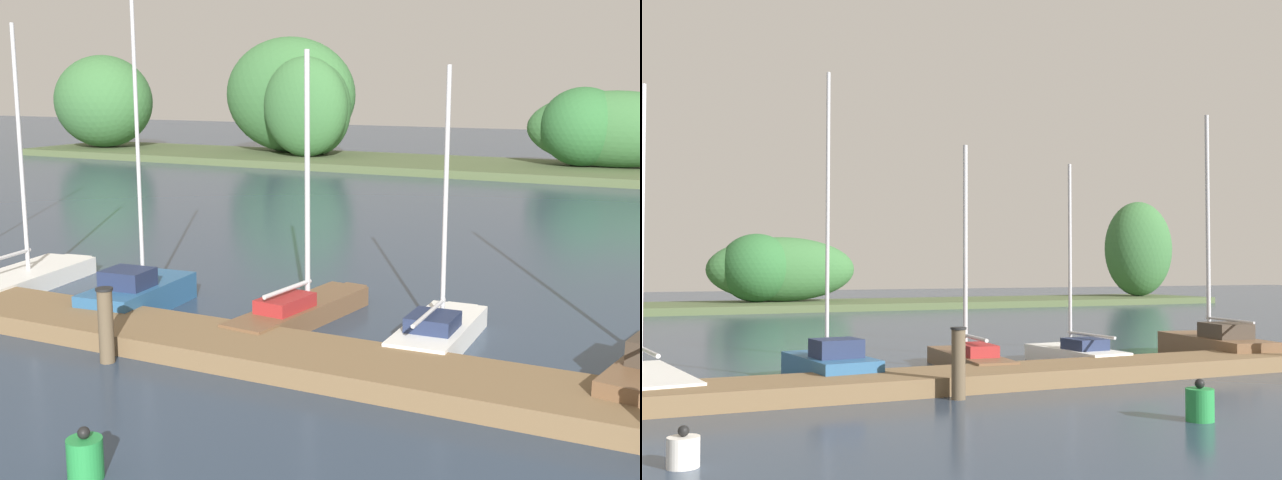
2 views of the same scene
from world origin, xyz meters
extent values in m
cube|color=brown|center=(0.00, 10.85, 0.17)|extent=(19.05, 1.80, 0.35)
cube|color=#4C5B38|center=(0.00, 41.74, 0.20)|extent=(63.15, 8.00, 0.40)
ellipsoid|color=#386B38|center=(3.48, 42.83, 2.29)|extent=(8.65, 3.36, 3.79)
ellipsoid|color=#386B38|center=(-12.83, 42.34, 3.07)|extent=(4.01, 3.62, 5.34)
ellipsoid|color=#2D6633|center=(1.98, 42.72, 2.38)|extent=(4.26, 4.14, 3.96)
ellipsoid|color=#386B38|center=(-27.74, 41.28, 3.33)|extent=(6.64, 5.57, 5.86)
ellipsoid|color=#386B38|center=(-15.20, 43.40, 3.81)|extent=(8.37, 4.93, 6.81)
ellipsoid|color=#386B38|center=(-12.95, 41.15, 3.20)|extent=(5.13, 3.10, 5.60)
cube|color=white|center=(-5.21, 12.64, 0.20)|extent=(1.91, 4.07, 0.40)
cube|color=white|center=(-5.46, 14.39, 0.18)|extent=(0.89, 1.07, 0.34)
cylinder|color=#B7B7BC|center=(-5.25, 12.93, 3.16)|extent=(0.10, 0.10, 5.52)
cylinder|color=#B7B7BC|center=(-5.14, 12.13, 0.84)|extent=(0.33, 1.79, 0.08)
cube|color=#285684|center=(-1.67, 12.44, 0.29)|extent=(1.47, 2.84, 0.57)
cube|color=#285684|center=(-1.79, 13.66, 0.26)|extent=(0.73, 0.74, 0.49)
cube|color=#1E2847|center=(-1.64, 12.10, 0.76)|extent=(0.98, 0.90, 0.37)
cylinder|color=#B7B7BC|center=(-1.69, 12.65, 3.51)|extent=(0.08, 0.08, 5.88)
cube|color=brown|center=(1.77, 13.10, 0.20)|extent=(1.30, 3.92, 0.40)
cube|color=brown|center=(1.94, 14.82, 0.18)|extent=(0.60, 1.01, 0.34)
cube|color=maroon|center=(1.72, 12.62, 0.53)|extent=(0.80, 1.22, 0.26)
cylinder|color=#B7B7BC|center=(1.80, 13.38, 2.83)|extent=(0.11, 0.11, 4.86)
cylinder|color=#B7B7BC|center=(1.73, 12.71, 0.79)|extent=(0.24, 1.51, 0.09)
cube|color=white|center=(4.62, 13.06, 0.20)|extent=(1.22, 3.05, 0.40)
cube|color=white|center=(4.56, 14.41, 0.18)|extent=(0.63, 0.78, 0.34)
cube|color=#1E2847|center=(4.64, 12.68, 0.54)|extent=(0.85, 0.94, 0.26)
cylinder|color=#B7B7BC|center=(4.61, 13.28, 2.68)|extent=(0.09, 0.09, 4.55)
cylinder|color=#B7B7BC|center=(4.65, 12.45, 0.77)|extent=(0.16, 1.85, 0.07)
cylinder|color=brown|center=(-0.06, 9.64, 0.63)|extent=(0.25, 0.25, 1.25)
cylinder|color=black|center=(-0.06, 9.64, 1.27)|extent=(0.29, 0.29, 0.04)
cylinder|color=#23843D|center=(2.52, 6.29, 0.25)|extent=(0.43, 0.43, 0.50)
sphere|color=black|center=(2.52, 6.29, 0.58)|extent=(0.15, 0.15, 0.15)
camera|label=1|loc=(9.21, -0.68, 4.69)|focal=46.67mm
camera|label=2|loc=(-5.82, -3.21, 2.36)|focal=43.76mm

